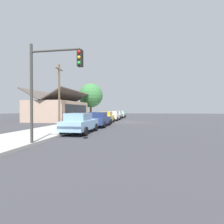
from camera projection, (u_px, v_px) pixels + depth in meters
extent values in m
plane|color=#38383D|center=(128.00, 122.00, 26.28)|extent=(120.00, 120.00, 0.00)
cube|color=#A3A099|center=(92.00, 121.00, 27.21)|extent=(60.00, 4.20, 0.16)
cube|color=#8CB7E0|center=(81.00, 124.00, 13.88)|extent=(4.63, 1.74, 0.70)
cube|color=#779CBE|center=(79.00, 117.00, 13.42)|extent=(2.22, 1.52, 0.56)
cylinder|color=black|center=(77.00, 127.00, 15.44)|extent=(0.66, 0.22, 0.66)
cylinder|color=black|center=(96.00, 127.00, 15.16)|extent=(0.66, 0.22, 0.66)
cylinder|color=black|center=(63.00, 131.00, 12.61)|extent=(0.66, 0.22, 0.66)
cylinder|color=black|center=(86.00, 131.00, 12.33)|extent=(0.66, 0.22, 0.66)
cube|color=navy|center=(99.00, 120.00, 19.23)|extent=(4.88, 1.82, 0.70)
cube|color=navy|center=(98.00, 115.00, 18.74)|extent=(2.35, 1.58, 0.56)
cylinder|color=black|center=(95.00, 122.00, 20.86)|extent=(0.66, 0.22, 0.66)
cylinder|color=black|center=(110.00, 123.00, 20.58)|extent=(0.66, 0.22, 0.66)
cylinder|color=black|center=(87.00, 125.00, 17.89)|extent=(0.66, 0.22, 0.66)
cylinder|color=black|center=(104.00, 125.00, 17.60)|extent=(0.66, 0.22, 0.66)
cube|color=gold|center=(106.00, 118.00, 24.45)|extent=(4.96, 1.95, 0.70)
cube|color=gold|center=(106.00, 114.00, 23.95)|extent=(2.41, 1.63, 0.56)
cylinder|color=black|center=(102.00, 120.00, 26.06)|extent=(0.67, 0.25, 0.66)
cylinder|color=black|center=(114.00, 120.00, 25.85)|extent=(0.67, 0.25, 0.66)
cylinder|color=black|center=(98.00, 121.00, 23.05)|extent=(0.67, 0.25, 0.66)
cylinder|color=black|center=(111.00, 121.00, 22.84)|extent=(0.67, 0.25, 0.66)
cube|color=silver|center=(114.00, 116.00, 30.28)|extent=(4.86, 1.84, 0.70)
cube|color=beige|center=(113.00, 113.00, 29.80)|extent=(2.35, 1.57, 0.56)
cylinder|color=black|center=(111.00, 118.00, 31.91)|extent=(0.67, 0.24, 0.66)
cylinder|color=black|center=(120.00, 118.00, 31.59)|extent=(0.67, 0.24, 0.66)
cylinder|color=black|center=(107.00, 119.00, 28.98)|extent=(0.67, 0.24, 0.66)
cylinder|color=black|center=(117.00, 119.00, 28.65)|extent=(0.67, 0.24, 0.66)
cube|color=silver|center=(117.00, 115.00, 35.56)|extent=(4.73, 1.79, 0.70)
cube|color=#A0A2A6|center=(117.00, 112.00, 35.08)|extent=(2.27, 1.57, 0.56)
cylinder|color=black|center=(114.00, 117.00, 37.15)|extent=(0.66, 0.22, 0.66)
cylinder|color=black|center=(122.00, 117.00, 36.86)|extent=(0.66, 0.22, 0.66)
cylinder|color=black|center=(112.00, 117.00, 34.26)|extent=(0.66, 0.22, 0.66)
cylinder|color=black|center=(121.00, 117.00, 33.98)|extent=(0.66, 0.22, 0.66)
cube|color=#9ED1BC|center=(121.00, 115.00, 41.12)|extent=(4.70, 1.83, 0.70)
cube|color=#86B1A0|center=(121.00, 112.00, 40.64)|extent=(2.25, 1.61, 0.56)
cylinder|color=black|center=(118.00, 116.00, 42.71)|extent=(0.66, 0.22, 0.66)
cylinder|color=black|center=(125.00, 116.00, 42.40)|extent=(0.66, 0.22, 0.66)
cylinder|color=black|center=(116.00, 116.00, 39.84)|extent=(0.66, 0.22, 0.66)
cylinder|color=black|center=(124.00, 116.00, 39.53)|extent=(0.66, 0.22, 0.66)
cube|color=tan|center=(59.00, 111.00, 30.14)|extent=(11.64, 6.38, 3.21)
cube|color=black|center=(77.00, 110.00, 29.60)|extent=(9.32, 0.08, 1.80)
cube|color=#514742|center=(68.00, 97.00, 29.84)|extent=(12.24, 3.48, 1.95)
cube|color=#514742|center=(51.00, 97.00, 30.37)|extent=(12.24, 3.48, 1.95)
cylinder|color=brown|center=(91.00, 110.00, 38.18)|extent=(0.44, 0.44, 3.50)
sphere|color=#38753D|center=(91.00, 95.00, 38.13)|extent=(5.22, 5.22, 5.22)
cylinder|color=#383833|center=(31.00, 95.00, 8.93)|extent=(0.14, 0.14, 5.20)
cylinder|color=#383833|center=(55.00, 50.00, 8.68)|extent=(0.10, 2.60, 0.10)
cube|color=black|center=(80.00, 58.00, 8.47)|extent=(0.28, 0.24, 0.80)
sphere|color=red|center=(79.00, 52.00, 8.32)|extent=(0.16, 0.16, 0.16)
sphere|color=yellow|center=(79.00, 57.00, 8.33)|extent=(0.16, 0.16, 0.16)
sphere|color=green|center=(79.00, 63.00, 8.33)|extent=(0.16, 0.16, 0.16)
cylinder|color=brown|center=(59.00, 94.00, 21.85)|extent=(0.24, 0.24, 7.50)
cube|color=brown|center=(59.00, 69.00, 21.81)|extent=(1.80, 0.12, 0.12)
cylinder|color=red|center=(107.00, 118.00, 31.43)|extent=(0.22, 0.22, 0.55)
sphere|color=red|center=(107.00, 116.00, 31.43)|extent=(0.18, 0.18, 0.18)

